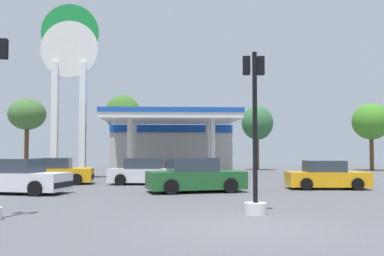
% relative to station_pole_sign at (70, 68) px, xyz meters
% --- Properties ---
extents(ground_plane, '(90.00, 90.00, 0.00)m').
position_rel_station_pole_sign_xyz_m(ground_plane, '(8.69, -18.93, -7.36)').
color(ground_plane, '#56565B').
rests_on(ground_plane, ground).
extents(gas_station, '(9.50, 13.10, 4.54)m').
position_rel_station_pole_sign_xyz_m(gas_station, '(6.80, 6.42, -5.03)').
color(gas_station, beige).
rests_on(gas_station, ground).
extents(station_pole_sign, '(3.82, 0.56, 11.67)m').
position_rel_station_pole_sign_xyz_m(station_pole_sign, '(0.00, 0.00, 0.00)').
color(station_pole_sign, white).
rests_on(station_pole_sign, ground).
extents(car_0, '(4.24, 2.14, 1.48)m').
position_rel_station_pole_sign_xyz_m(car_0, '(0.29, -4.61, -6.69)').
color(car_0, black).
rests_on(car_0, ground).
extents(car_1, '(4.20, 2.15, 1.45)m').
position_rel_station_pole_sign_xyz_m(car_1, '(5.37, -4.99, -6.70)').
color(car_1, black).
rests_on(car_1, ground).
extents(car_2, '(4.67, 2.74, 1.57)m').
position_rel_station_pole_sign_xyz_m(car_2, '(7.89, -9.64, -6.65)').
color(car_2, black).
rests_on(car_2, ground).
extents(car_3, '(4.58, 2.76, 1.53)m').
position_rel_station_pole_sign_xyz_m(car_3, '(0.08, -10.03, -6.66)').
color(car_3, black).
rests_on(car_3, ground).
extents(car_4, '(3.99, 1.97, 1.40)m').
position_rel_station_pole_sign_xyz_m(car_4, '(14.42, -8.33, -6.72)').
color(car_4, black).
rests_on(car_4, ground).
extents(traffic_signal_2, '(0.68, 0.70, 4.90)m').
position_rel_station_pole_sign_xyz_m(traffic_signal_2, '(9.32, -16.76, -5.58)').
color(traffic_signal_2, silver).
rests_on(traffic_signal_2, ground).
extents(tree_0, '(3.40, 3.40, 6.59)m').
position_rel_station_pole_sign_xyz_m(tree_0, '(-6.42, 11.74, -2.25)').
color(tree_0, brown).
rests_on(tree_0, ground).
extents(tree_1, '(3.12, 3.12, 6.84)m').
position_rel_station_pole_sign_xyz_m(tree_1, '(2.43, 10.58, -2.24)').
color(tree_1, brown).
rests_on(tree_1, ground).
extents(tree_2, '(2.95, 2.95, 5.99)m').
position_rel_station_pole_sign_xyz_m(tree_2, '(14.87, 11.90, -2.96)').
color(tree_2, brown).
rests_on(tree_2, ground).
extents(tree_3, '(3.41, 3.41, 6.14)m').
position_rel_station_pole_sign_xyz_m(tree_3, '(25.06, 10.29, -2.90)').
color(tree_3, brown).
rests_on(tree_3, ground).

